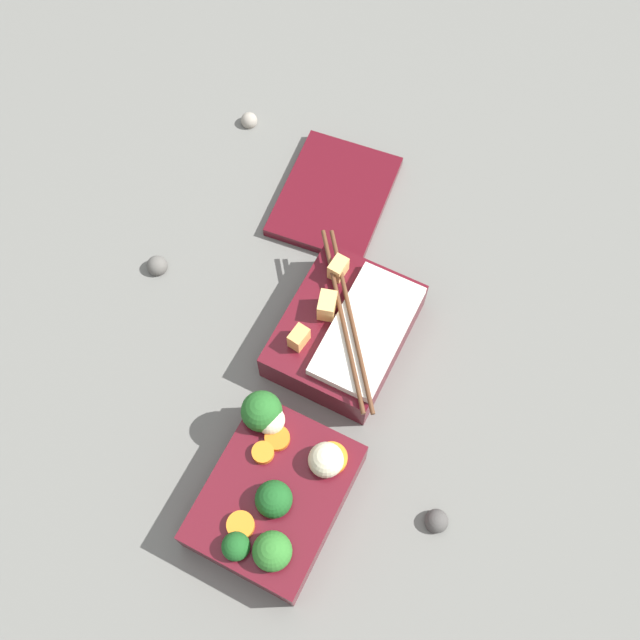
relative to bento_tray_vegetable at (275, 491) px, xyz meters
The scene contains 7 objects.
ground_plane 0.11m from the bento_tray_vegetable, ahead, with size 3.00×3.00×0.00m, color slate.
bento_tray_vegetable is the anchor object (origin of this frame).
bento_tray_rice 0.20m from the bento_tray_vegetable, ahead, with size 0.19×0.15×0.07m.
bento_lid 0.39m from the bento_tray_vegetable, 17.21° to the left, with size 0.17×0.13×0.01m, color #510F19.
pebble_0 0.51m from the bento_tray_vegetable, 32.49° to the left, with size 0.02×0.02×0.02m, color gray.
pebble_1 0.17m from the bento_tray_vegetable, 72.03° to the right, with size 0.03×0.03×0.03m, color #474442.
pebble_2 0.32m from the bento_tray_vegetable, 55.52° to the left, with size 0.03×0.03×0.03m, color #595651.
Camera 1 is at (-0.23, -0.13, 0.81)m, focal length 42.00 mm.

